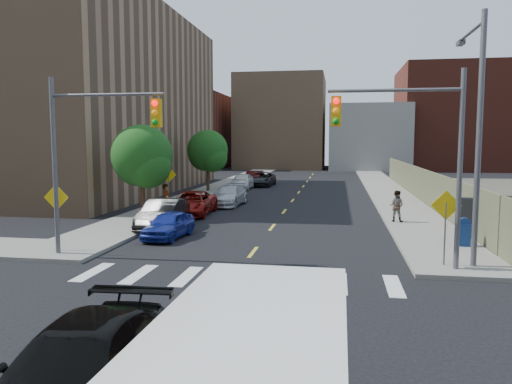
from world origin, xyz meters
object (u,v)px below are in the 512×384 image
(parked_car_white, at_px, (242,181))
(parked_car_grey, at_px, (262,179))
(parked_car_silver, at_px, (229,196))
(payphone, at_px, (466,218))
(mailbox, at_px, (464,232))
(parked_car_red, at_px, (191,203))
(black_sedan, at_px, (79,372))
(parked_car_black, at_px, (163,214))
(parked_car_maroon, at_px, (254,178))
(parked_car_blue, at_px, (169,225))
(pedestrian_west, at_px, (167,200))
(pedestrian_east, at_px, (396,206))

(parked_car_white, distance_m, parked_car_grey, 3.79)
(parked_car_silver, relative_size, payphone, 2.61)
(parked_car_grey, bearing_deg, mailbox, -63.93)
(parked_car_red, height_order, black_sedan, black_sedan)
(mailbox, xyz_separation_m, payphone, (0.51, 1.89, 0.34))
(parked_car_white, height_order, payphone, payphone)
(parked_car_red, distance_m, parked_car_silver, 4.95)
(parked_car_black, height_order, parked_car_maroon, parked_car_black)
(parked_car_silver, xyz_separation_m, parked_car_grey, (0.00, 15.40, 0.00))
(parked_car_silver, relative_size, parked_car_grey, 0.95)
(parked_car_blue, bearing_deg, mailbox, 3.07)
(mailbox, bearing_deg, parked_car_black, 173.73)
(parked_car_red, height_order, payphone, payphone)
(pedestrian_west, bearing_deg, parked_car_red, -34.29)
(parked_car_black, xyz_separation_m, black_sedan, (4.70, -17.10, -0.02))
(parked_car_red, distance_m, black_sedan, 22.57)
(pedestrian_east, bearing_deg, payphone, 143.14)
(parked_car_blue, xyz_separation_m, parked_car_white, (-1.07, 23.85, 0.13))
(parked_car_silver, relative_size, pedestrian_east, 2.81)
(parked_car_red, bearing_deg, parked_car_blue, -84.14)
(payphone, distance_m, pedestrian_east, 4.96)
(parked_car_blue, bearing_deg, black_sedan, -71.74)
(parked_car_grey, xyz_separation_m, pedestrian_east, (10.79, -21.64, 0.30))
(parked_car_blue, relative_size, mailbox, 3.08)
(parked_car_black, distance_m, pedestrian_west, 3.57)
(parked_car_white, xyz_separation_m, mailbox, (14.19, -24.18, -0.02))
(parked_car_grey, xyz_separation_m, payphone, (13.40, -25.85, 0.37))
(parked_car_white, bearing_deg, parked_car_black, -90.09)
(pedestrian_east, bearing_deg, parked_car_silver, -8.67)
(mailbox, height_order, payphone, payphone)
(parked_car_maroon, height_order, pedestrian_west, pedestrian_west)
(parked_car_silver, bearing_deg, payphone, -33.66)
(parked_car_black, relative_size, payphone, 2.54)
(parked_car_silver, height_order, mailbox, parked_car_silver)
(parked_car_blue, relative_size, pedestrian_east, 2.16)
(parked_car_grey, relative_size, mailbox, 4.20)
(parked_car_blue, height_order, pedestrian_east, pedestrian_east)
(black_sedan, bearing_deg, mailbox, 54.24)
(parked_car_blue, xyz_separation_m, pedestrian_east, (11.02, 5.78, 0.38))
(parked_car_white, xyz_separation_m, parked_car_grey, (1.30, 3.56, -0.06))
(parked_car_grey, relative_size, pedestrian_east, 2.95)
(mailbox, relative_size, payphone, 0.65)
(parked_car_red, relative_size, parked_car_maroon, 1.17)
(parked_car_black, xyz_separation_m, parked_car_silver, (1.30, 9.75, -0.07))
(parked_car_red, xyz_separation_m, parked_car_maroon, (0.41, 20.80, 0.01))
(parked_car_black, xyz_separation_m, pedestrian_west, (-1.03, 3.41, 0.33))
(parked_car_red, height_order, parked_car_maroon, parked_car_maroon)
(parked_car_white, xyz_separation_m, payphone, (14.70, -22.29, 0.31))
(parked_car_grey, height_order, pedestrian_west, pedestrian_west)
(parked_car_silver, bearing_deg, parked_car_red, -100.96)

